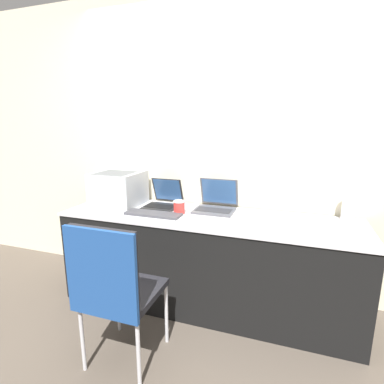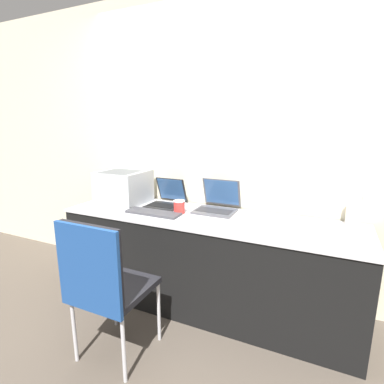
% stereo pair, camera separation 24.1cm
% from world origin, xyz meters
% --- Properties ---
extents(ground_plane, '(14.00, 14.00, 0.00)m').
position_xyz_m(ground_plane, '(0.00, 0.00, 0.00)').
color(ground_plane, brown).
extents(wall_back, '(8.00, 0.05, 2.60)m').
position_xyz_m(wall_back, '(0.00, 0.70, 1.30)').
color(wall_back, beige).
rests_on(wall_back, ground_plane).
extents(table, '(2.36, 0.66, 0.77)m').
position_xyz_m(table, '(0.00, 0.32, 0.39)').
color(table, black).
rests_on(table, ground_plane).
extents(printer, '(0.40, 0.40, 0.30)m').
position_xyz_m(printer, '(-0.85, 0.40, 0.93)').
color(printer, '#B2B7BC').
rests_on(printer, table).
extents(laptop_left, '(0.28, 0.32, 0.24)m').
position_xyz_m(laptop_left, '(-0.45, 0.47, 0.82)').
color(laptop_left, black).
rests_on(laptop_left, table).
extents(laptop_right, '(0.33, 0.34, 0.26)m').
position_xyz_m(laptop_right, '(0.02, 0.51, 0.83)').
color(laptop_right, '#4C4C51').
rests_on(laptop_right, table).
extents(external_keyboard, '(0.46, 0.15, 0.02)m').
position_xyz_m(external_keyboard, '(-0.41, 0.20, 0.78)').
color(external_keyboard, '#3D3D42').
rests_on(external_keyboard, table).
extents(coffee_cup, '(0.09, 0.09, 0.11)m').
position_xyz_m(coffee_cup, '(-0.23, 0.31, 0.82)').
color(coffee_cup, red).
rests_on(coffee_cup, table).
extents(metal_pitcher, '(0.10, 0.10, 0.27)m').
position_xyz_m(metal_pitcher, '(1.04, 0.55, 0.90)').
color(metal_pitcher, silver).
rests_on(metal_pitcher, table).
extents(chair, '(0.44, 0.45, 0.95)m').
position_xyz_m(chair, '(-0.31, -0.54, 0.59)').
color(chair, black).
rests_on(chair, ground_plane).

